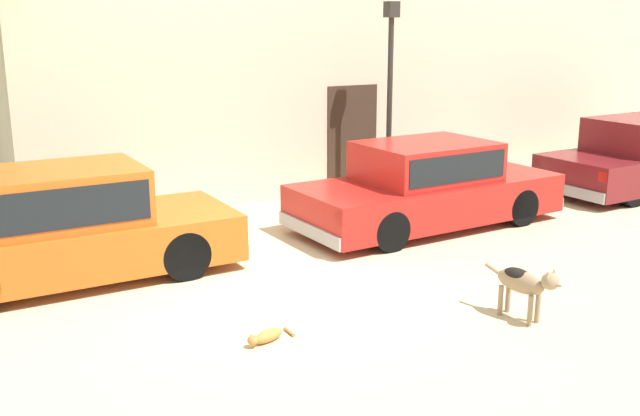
{
  "coord_description": "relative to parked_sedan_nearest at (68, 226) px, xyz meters",
  "views": [
    {
      "loc": [
        -3.73,
        -8.13,
        3.34
      ],
      "look_at": [
        0.78,
        0.2,
        0.9
      ],
      "focal_mm": 41.34,
      "sensor_mm": 36.0,
      "label": 1
    }
  ],
  "objects": [
    {
      "name": "ground_plane",
      "position": [
        2.24,
        -1.54,
        -0.73
      ],
      "size": [
        80.0,
        80.0,
        0.0
      ],
      "primitive_type": "plane",
      "color": "#CCB78E"
    },
    {
      "name": "street_lamp",
      "position": [
        6.11,
        1.69,
        1.62
      ],
      "size": [
        0.22,
        0.22,
        3.64
      ],
      "color": "#2D2B28",
      "rests_on": "ground_plane"
    },
    {
      "name": "parked_sedan_second",
      "position": [
        5.66,
        -0.13,
        -0.03
      ],
      "size": [
        4.74,
        2.04,
        1.41
      ],
      "rotation": [
        0.0,
        0.0,
        0.05
      ],
      "color": "#AD1E19",
      "rests_on": "ground_plane"
    },
    {
      "name": "stray_cat",
      "position": [
        1.44,
        -3.04,
        -0.66
      ],
      "size": [
        0.57,
        0.32,
        0.16
      ],
      "rotation": [
        0.0,
        0.0,
        3.47
      ],
      "color": "#B77F3D",
      "rests_on": "ground_plane"
    },
    {
      "name": "parked_sedan_nearest",
      "position": [
        0.0,
        0.0,
        0.0
      ],
      "size": [
        4.49,
        1.85,
        1.49
      ],
      "rotation": [
        0.0,
        0.0,
        0.02
      ],
      "color": "#D15619",
      "rests_on": "ground_plane"
    },
    {
      "name": "stray_dog_spotted",
      "position": [
        4.26,
        -3.89,
        -0.27
      ],
      "size": [
        0.32,
        1.04,
        0.7
      ],
      "rotation": [
        0.0,
        0.0,
        4.9
      ],
      "color": "#997F60",
      "rests_on": "ground_plane"
    }
  ]
}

